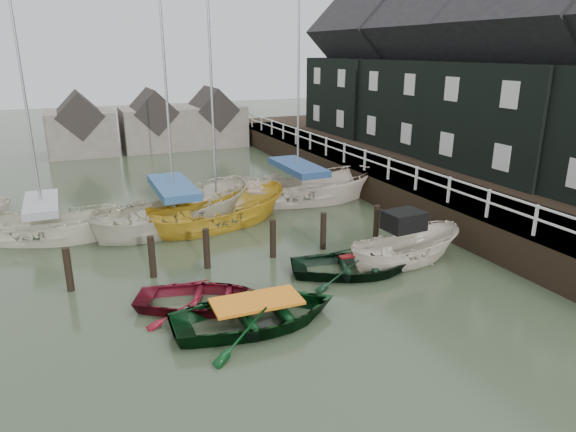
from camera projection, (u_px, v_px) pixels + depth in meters
name	position (u px, v px, depth m)	size (l,w,h in m)	color
ground	(274.00, 299.00, 15.24)	(120.00, 120.00, 0.00)	#2A3320
pier	(367.00, 175.00, 27.35)	(3.04, 32.00, 2.70)	black
land_strip	(449.00, 178.00, 29.67)	(14.00, 38.00, 1.50)	black
quay_houses	(476.00, 77.00, 26.75)	(6.52, 28.14, 10.01)	black
mooring_pilings	(209.00, 254.00, 17.28)	(13.72, 0.22, 1.80)	black
far_sheds	(151.00, 124.00, 37.65)	(14.00, 4.08, 4.39)	#665B51
rowboat_red	(205.00, 307.00, 14.75)	(2.79, 3.90, 0.81)	maroon
rowboat_green	(257.00, 325.00, 13.81)	(3.27, 4.57, 0.95)	black
rowboat_dkgreen	(353.00, 273.00, 16.97)	(2.92, 4.08, 0.85)	black
motorboat	(404.00, 260.00, 17.83)	(4.56, 1.96, 2.66)	beige
sailboat_a	(46.00, 237.00, 20.08)	(6.47, 4.37, 10.91)	beige
sailboat_b	(176.00, 224.00, 21.57)	(7.83, 5.10, 12.30)	#B8B39D
sailboat_c	(218.00, 224.00, 21.72)	(6.98, 3.89, 11.29)	gold
sailboat_d	(298.00, 200.00, 25.10)	(7.90, 4.51, 13.22)	beige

